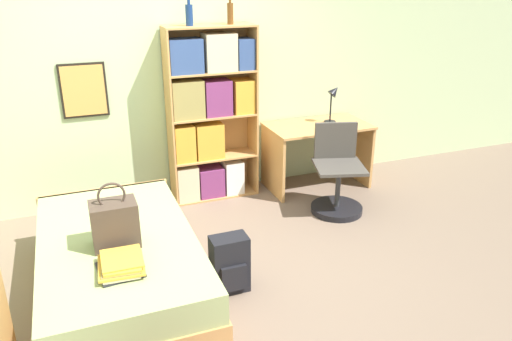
{
  "coord_description": "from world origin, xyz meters",
  "views": [
    {
      "loc": [
        -0.82,
        -3.26,
        2.23
      ],
      "look_at": [
        0.52,
        0.19,
        0.75
      ],
      "focal_mm": 35.0,
      "sensor_mm": 36.0,
      "label": 1
    }
  ],
  "objects_px": {
    "desk": "(317,144)",
    "backpack": "(230,264)",
    "handbag": "(115,223)",
    "bed": "(119,265)",
    "bookcase": "(209,115)",
    "bottle_brown": "(230,13)",
    "bottle_green": "(189,14)",
    "desk_lamp": "(334,97)",
    "desk_chair": "(337,185)",
    "book_stack_on_bed": "(121,264)"
  },
  "relations": [
    {
      "from": "book_stack_on_bed",
      "to": "bottle_brown",
      "type": "xyz_separation_m",
      "value": [
        1.38,
        1.86,
        1.35
      ]
    },
    {
      "from": "handbag",
      "to": "bookcase",
      "type": "height_order",
      "value": "bookcase"
    },
    {
      "from": "bottle_brown",
      "to": "desk_lamp",
      "type": "relative_size",
      "value": 0.67
    },
    {
      "from": "desk_chair",
      "to": "handbag",
      "type": "bearing_deg",
      "value": -160.8
    },
    {
      "from": "bookcase",
      "to": "bottle_brown",
      "type": "relative_size",
      "value": 6.31
    },
    {
      "from": "book_stack_on_bed",
      "to": "handbag",
      "type": "bearing_deg",
      "value": 87.9
    },
    {
      "from": "desk",
      "to": "handbag",
      "type": "bearing_deg",
      "value": -148.81
    },
    {
      "from": "bed",
      "to": "bookcase",
      "type": "relative_size",
      "value": 1.08
    },
    {
      "from": "desk",
      "to": "desk_lamp",
      "type": "distance_m",
      "value": 0.53
    },
    {
      "from": "bed",
      "to": "desk_lamp",
      "type": "height_order",
      "value": "desk_lamp"
    },
    {
      "from": "book_stack_on_bed",
      "to": "bookcase",
      "type": "height_order",
      "value": "bookcase"
    },
    {
      "from": "desk",
      "to": "backpack",
      "type": "height_order",
      "value": "desk"
    },
    {
      "from": "bottle_green",
      "to": "desk_chair",
      "type": "bearing_deg",
      "value": -32.12
    },
    {
      "from": "desk_chair",
      "to": "backpack",
      "type": "bearing_deg",
      "value": -147.47
    },
    {
      "from": "desk_lamp",
      "to": "book_stack_on_bed",
      "type": "bearing_deg",
      "value": -144.86
    },
    {
      "from": "handbag",
      "to": "bottle_brown",
      "type": "distance_m",
      "value": 2.39
    },
    {
      "from": "desk_lamp",
      "to": "desk_chair",
      "type": "relative_size",
      "value": 0.49
    },
    {
      "from": "bed",
      "to": "desk_chair",
      "type": "relative_size",
      "value": 2.2
    },
    {
      "from": "bottle_brown",
      "to": "desk",
      "type": "relative_size",
      "value": 0.26
    },
    {
      "from": "handbag",
      "to": "desk_chair",
      "type": "distance_m",
      "value": 2.34
    },
    {
      "from": "bookcase",
      "to": "desk_lamp",
      "type": "height_order",
      "value": "bookcase"
    },
    {
      "from": "desk",
      "to": "backpack",
      "type": "distance_m",
      "value": 2.17
    },
    {
      "from": "desk",
      "to": "backpack",
      "type": "xyz_separation_m",
      "value": [
        -1.51,
        -1.52,
        -0.27
      ]
    },
    {
      "from": "book_stack_on_bed",
      "to": "backpack",
      "type": "relative_size",
      "value": 0.85
    },
    {
      "from": "backpack",
      "to": "bed",
      "type": "bearing_deg",
      "value": 160.97
    },
    {
      "from": "bed",
      "to": "backpack",
      "type": "relative_size",
      "value": 4.27
    },
    {
      "from": "bottle_green",
      "to": "desk_chair",
      "type": "height_order",
      "value": "bottle_green"
    },
    {
      "from": "bottle_brown",
      "to": "desk",
      "type": "distance_m",
      "value": 1.66
    },
    {
      "from": "desk",
      "to": "desk_lamp",
      "type": "height_order",
      "value": "desk_lamp"
    },
    {
      "from": "bed",
      "to": "desk_chair",
      "type": "bearing_deg",
      "value": 16.37
    },
    {
      "from": "bookcase",
      "to": "book_stack_on_bed",
      "type": "bearing_deg",
      "value": -121.17
    },
    {
      "from": "bookcase",
      "to": "bottle_green",
      "type": "height_order",
      "value": "bottle_green"
    },
    {
      "from": "bottle_green",
      "to": "backpack",
      "type": "bearing_deg",
      "value": -96.74
    },
    {
      "from": "bottle_brown",
      "to": "desk_chair",
      "type": "bearing_deg",
      "value": -43.38
    },
    {
      "from": "bed",
      "to": "handbag",
      "type": "xyz_separation_m",
      "value": [
        -0.01,
        -0.12,
        0.4
      ]
    },
    {
      "from": "bookcase",
      "to": "bottle_green",
      "type": "distance_m",
      "value": 0.99
    },
    {
      "from": "desk_chair",
      "to": "backpack",
      "type": "height_order",
      "value": "desk_chair"
    },
    {
      "from": "bookcase",
      "to": "desk",
      "type": "bearing_deg",
      "value": -7.62
    },
    {
      "from": "bookcase",
      "to": "backpack",
      "type": "height_order",
      "value": "bookcase"
    },
    {
      "from": "bed",
      "to": "bookcase",
      "type": "distance_m",
      "value": 1.92
    },
    {
      "from": "handbag",
      "to": "backpack",
      "type": "height_order",
      "value": "handbag"
    },
    {
      "from": "handbag",
      "to": "desk",
      "type": "distance_m",
      "value": 2.67
    },
    {
      "from": "bed",
      "to": "handbag",
      "type": "bearing_deg",
      "value": -92.73
    },
    {
      "from": "bottle_brown",
      "to": "desk",
      "type": "bearing_deg",
      "value": -9.44
    },
    {
      "from": "bed",
      "to": "handbag",
      "type": "distance_m",
      "value": 0.42
    },
    {
      "from": "book_stack_on_bed",
      "to": "bookcase",
      "type": "relative_size",
      "value": 0.21
    },
    {
      "from": "desk",
      "to": "book_stack_on_bed",
      "type": "bearing_deg",
      "value": -143.29
    },
    {
      "from": "handbag",
      "to": "book_stack_on_bed",
      "type": "height_order",
      "value": "handbag"
    },
    {
      "from": "book_stack_on_bed",
      "to": "bottle_green",
      "type": "relative_size",
      "value": 1.39
    },
    {
      "from": "bed",
      "to": "bottle_green",
      "type": "bearing_deg",
      "value": 55.67
    }
  ]
}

